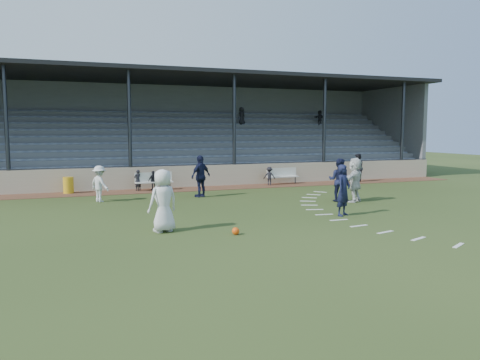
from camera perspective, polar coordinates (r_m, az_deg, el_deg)
name	(u,v)px	position (r m, az deg, el deg)	size (l,w,h in m)	color
ground	(266,226)	(15.83, 3.13, -5.58)	(90.00, 90.00, 0.00)	#2D3E19
cinder_track	(190,189)	(25.69, -6.16, -1.11)	(34.00, 2.00, 0.02)	#553222
retaining_wall	(185,177)	(26.64, -6.72, 0.42)	(34.00, 0.18, 1.20)	#B6A68C
bench_left	(154,179)	(25.44, -10.46, 0.06)	(2.01, 0.53, 0.95)	silver
bench_right	(282,174)	(28.02, 5.18, 0.68)	(2.03, 0.63, 0.95)	silver
trash_bin	(68,185)	(25.29, -20.18, -0.59)	(0.52, 0.52, 0.83)	gold
football	(236,231)	(14.44, -0.54, -6.24)	(0.23, 0.23, 0.23)	#E64D0D
player_white_lead	(163,201)	(14.90, -9.36, -2.50)	(0.97, 0.63, 1.99)	silver
player_navy_lead	(343,190)	(17.92, 12.49, -1.23)	(0.70, 0.46, 1.93)	#121633
player_navy_mid	(339,180)	(21.51, 11.97, -0.01)	(0.94, 0.74, 1.94)	#121633
player_white_wing	(100,184)	(21.87, -16.73, -0.45)	(1.05, 0.60, 1.63)	silver
player_navy_wing	(201,176)	(22.55, -4.81, 0.47)	(1.18, 0.49, 2.01)	#121633
player_white_back	(355,180)	(21.55, 13.82, 0.03)	(1.85, 0.59, 1.99)	silver
official	(358,168)	(30.06, 14.15, 1.46)	(0.84, 0.66, 1.74)	black
sub_left_near	(138,180)	(25.35, -12.35, -0.02)	(0.40, 0.27, 1.11)	black
sub_left_far	(153,180)	(25.34, -10.51, -0.06)	(0.61, 0.25, 1.04)	black
sub_right	(269,176)	(27.35, 3.60, 0.49)	(0.69, 0.40, 1.07)	black
grandstand	(168,146)	(31.13, -8.77, 4.15)	(34.60, 9.00, 6.61)	slate
penalty_arc	(369,218)	(17.84, 15.42, -4.45)	(3.89, 14.63, 0.01)	silver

